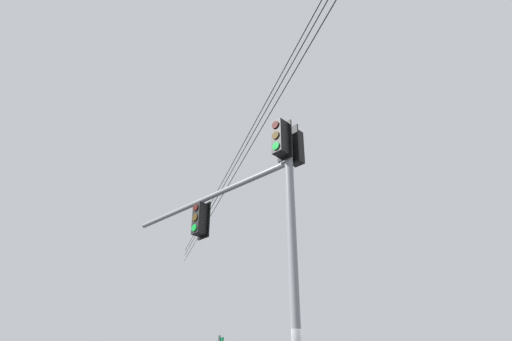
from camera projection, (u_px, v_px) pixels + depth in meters
signal_mast_assembly at (259, 213)px, 10.26m from camera, size 4.91×4.54×7.32m
overhead_wire_span at (268, 108)px, 12.65m from camera, size 31.13×7.01×1.26m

